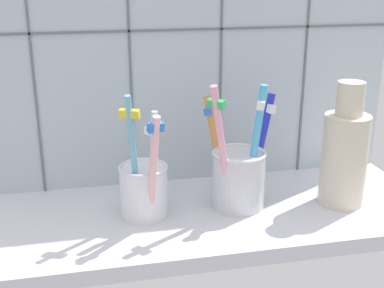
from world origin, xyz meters
TOP-DOWN VIEW (x-y plane):
  - counter_slab at (0.00, 0.00)cm, footprint 64.00×22.00cm
  - tile_wall_back at (0.00, 12.00)cm, footprint 64.00×2.20cm
  - toothbrush_cup_left at (-6.25, 0.33)cm, footprint 6.30×8.55cm
  - toothbrush_cup_right at (6.28, 0.68)cm, footprint 10.52×9.05cm
  - ceramic_vase at (20.07, -1.39)cm, footprint 5.95×5.95cm

SIDE VIEW (x-z plane):
  - counter_slab at x=0.00cm, z-range 0.00..2.00cm
  - toothbrush_cup_left at x=-6.25cm, z-range -2.25..14.42cm
  - toothbrush_cup_right at x=6.28cm, z-range -2.10..15.41cm
  - ceramic_vase at x=20.07cm, z-range 0.73..17.40cm
  - tile_wall_back at x=0.00cm, z-range 0.00..45.00cm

